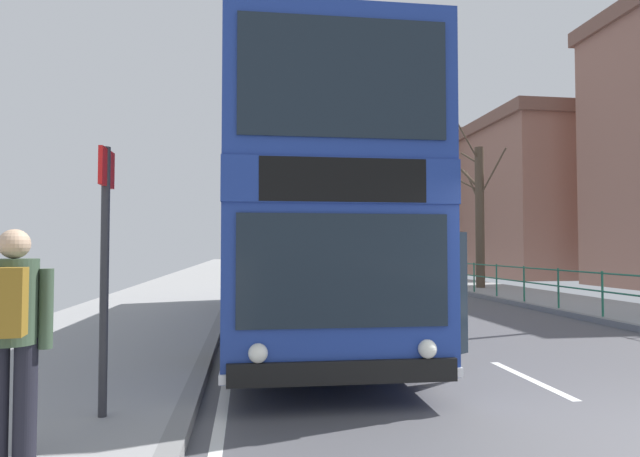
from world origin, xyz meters
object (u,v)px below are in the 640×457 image
object	(u,v)px
background_building_01	(452,209)
bare_tree_far_02	(409,217)
bare_tree_far_01	(382,234)
double_decker_bus_main	(299,219)
background_building_02	(574,199)
bus_stop_sign_near	(105,249)
bare_tree_far_00	(479,213)
pedestrian_with_backpack	(11,327)

from	to	relation	value
background_building_01	bare_tree_far_02	bearing A→B (deg)	-121.87
bare_tree_far_01	double_decker_bus_main	bearing A→B (deg)	-108.55
background_building_01	double_decker_bus_main	bearing A→B (deg)	-117.28
double_decker_bus_main	bare_tree_far_02	size ratio (longest dim) A/B	1.57
bare_tree_far_01	bare_tree_far_02	bearing A→B (deg)	-89.32
bare_tree_far_02	double_decker_bus_main	bearing A→B (deg)	-114.02
background_building_01	background_building_02	bearing A→B (deg)	-75.19
bare_tree_far_01	background_building_02	world-z (taller)	background_building_02
bus_stop_sign_near	bare_tree_far_02	distance (m)	27.02
bare_tree_far_00	background_building_02	distance (m)	15.61
pedestrian_with_backpack	background_building_01	bearing A→B (deg)	63.56
double_decker_bus_main	background_building_02	xyz separation A→B (m)	(19.51, 19.51, 2.50)
pedestrian_with_backpack	bare_tree_far_00	distance (m)	19.21
bare_tree_far_01	background_building_01	xyz separation A→B (m)	(7.90, 6.57, 2.33)
bus_stop_sign_near	background_building_02	world-z (taller)	background_building_02
double_decker_bus_main	pedestrian_with_backpack	xyz separation A→B (m)	(-2.77, -6.74, -1.17)
double_decker_bus_main	bare_tree_far_02	world-z (taller)	bare_tree_far_02
double_decker_bus_main	bare_tree_far_00	xyz separation A→B (m)	(8.16, 8.93, 0.81)
bare_tree_far_01	bus_stop_sign_near	bearing A→B (deg)	-109.42
bare_tree_far_00	bare_tree_far_02	xyz separation A→B (m)	(0.32, 10.09, 0.46)
double_decker_bus_main	bus_stop_sign_near	xyz separation A→B (m)	(-2.41, -5.64, -0.61)
bare_tree_far_01	background_building_02	bearing A→B (deg)	-26.53
bare_tree_far_01	pedestrian_with_backpack	bearing A→B (deg)	-109.36
pedestrian_with_backpack	bare_tree_far_02	bearing A→B (deg)	66.42
pedestrian_with_backpack	bare_tree_far_01	size ratio (longest dim) A/B	0.30
bare_tree_far_01	background_building_01	world-z (taller)	background_building_01
bare_tree_far_00	background_building_02	xyz separation A→B (m)	(11.35, 10.58, 1.69)
bare_tree_far_01	background_building_02	size ratio (longest dim) A/B	0.43
bare_tree_far_01	bare_tree_far_02	distance (m)	6.09
bare_tree_far_00	background_building_01	world-z (taller)	background_building_01
double_decker_bus_main	background_building_01	bearing A→B (deg)	62.72
double_decker_bus_main	bare_tree_far_01	size ratio (longest dim) A/B	1.95
pedestrian_with_backpack	background_building_02	xyz separation A→B (m)	(22.28, 26.25, 3.68)
double_decker_bus_main	background_building_02	size ratio (longest dim) A/B	0.83
double_decker_bus_main	background_building_02	distance (m)	27.70
double_decker_bus_main	bare_tree_far_01	bearing A→B (deg)	71.45
bare_tree_far_00	bare_tree_far_01	world-z (taller)	bare_tree_far_00
pedestrian_with_backpack	bare_tree_far_02	xyz separation A→B (m)	(11.25, 25.77, 2.44)
pedestrian_with_backpack	background_building_01	world-z (taller)	background_building_01
double_decker_bus_main	background_building_01	size ratio (longest dim) A/B	0.64
bus_stop_sign_near	bare_tree_far_01	world-z (taller)	bare_tree_far_01
double_decker_bus_main	bare_tree_far_00	world-z (taller)	bare_tree_far_00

